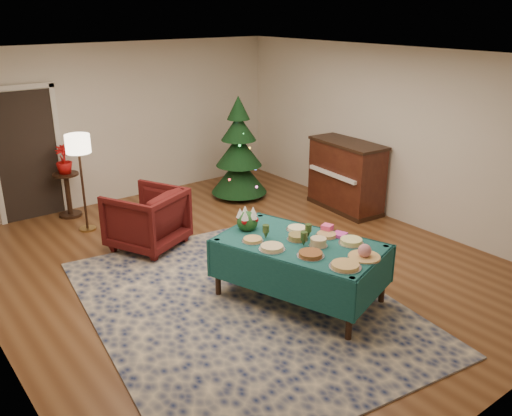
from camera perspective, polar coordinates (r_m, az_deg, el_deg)
room_shell at (r=6.76m, az=-1.82°, el=4.18°), size 7.00×7.00×7.00m
doorway at (r=9.28m, az=-22.95°, el=5.45°), size 1.08×0.04×2.16m
rug at (r=6.36m, az=-1.54°, el=-10.08°), size 3.72×4.58×0.02m
buffet_table at (r=6.24m, az=4.65°, el=-4.87°), size 1.63×2.12×0.73m
platter_0 at (r=5.66m, az=9.37°, el=-6.01°), size 0.34×0.34×0.05m
platter_1 at (r=5.88m, az=11.35°, el=-4.65°), size 0.35×0.35×0.16m
platter_2 at (r=6.21m, az=9.99°, el=-3.49°), size 0.29×0.29×0.06m
platter_3 at (r=5.85m, az=5.76°, el=-4.88°), size 0.30×0.30×0.05m
platter_4 at (r=6.09m, az=6.57°, el=-3.62°), size 0.21×0.21×0.10m
platter_5 at (r=6.36m, az=7.42°, el=-2.84°), size 0.26×0.26×0.04m
platter_6 at (r=5.98m, az=1.69°, el=-4.19°), size 0.30×0.30×0.05m
platter_7 at (r=6.23m, az=4.39°, el=-3.09°), size 0.25×0.25×0.07m
platter_8 at (r=6.50m, az=4.33°, el=-2.18°), size 0.26×0.26×0.04m
platter_9 at (r=6.18m, az=-0.36°, el=-3.38°), size 0.25×0.25×0.04m
goblet_0 at (r=6.22m, az=1.04°, el=-2.48°), size 0.08×0.08×0.17m
goblet_1 at (r=6.27m, az=5.52°, el=-2.39°), size 0.08×0.08×0.17m
goblet_2 at (r=6.06m, az=5.05°, el=-3.23°), size 0.08×0.08×0.17m
napkin_stack at (r=6.39m, az=8.79°, el=-2.80°), size 0.18×0.18×0.04m
gift_box at (r=6.46m, az=7.49°, el=-2.17°), size 0.15×0.15×0.10m
centerpiece at (r=6.47m, az=-0.92°, el=-1.20°), size 0.26×0.26×0.30m
armchair at (r=7.78m, az=-11.47°, el=-0.83°), size 1.19×1.17×0.94m
floor_lamp at (r=8.40m, az=-18.19°, el=5.85°), size 0.36×0.36×1.50m
side_table at (r=9.33m, az=-19.15°, el=1.27°), size 0.41×0.41×0.73m
potted_plant at (r=9.19m, az=-19.51°, el=4.21°), size 0.25×0.45×0.25m
christmas_tree at (r=9.61m, az=-1.82°, el=5.84°), size 1.08×1.08×1.82m
piano at (r=9.20m, az=9.46°, el=3.29°), size 0.74×1.40×1.17m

